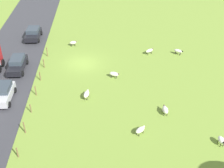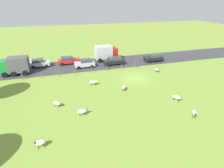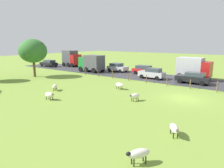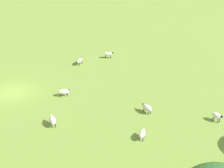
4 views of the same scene
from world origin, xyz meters
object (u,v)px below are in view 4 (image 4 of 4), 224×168
sheep_1 (142,134)px  sheep_5 (80,60)px  sheep_3 (108,54)px  sheep_4 (147,108)px  sheep_0 (52,120)px  sheep_6 (64,92)px  sheep_7 (217,116)px

sheep_1 → sheep_5: size_ratio=0.90×
sheep_3 → sheep_4: 13.26m
sheep_1 → sheep_5: 16.05m
sheep_0 → sheep_4: (-8.01, 2.99, -0.03)m
sheep_3 → sheep_6: sheep_3 is taller
sheep_3 → sheep_0: bearing=38.2°
sheep_0 → sheep_4: sheep_0 is taller
sheep_3 → sheep_7: 17.10m
sheep_6 → sheep_7: (-8.98, 11.58, 0.04)m
sheep_3 → sheep_5: (3.90, -0.32, -0.03)m
sheep_4 → sheep_7: sheep_7 is taller
sheep_3 → sheep_5: 3.91m
sheep_0 → sheep_5: sheep_0 is taller
sheep_4 → sheep_7: bearing=132.6°
sheep_4 → sheep_7: size_ratio=1.15×
sheep_5 → sheep_6: (5.10, 5.85, -0.01)m
sheep_5 → sheep_3: bearing=175.3°
sheep_0 → sheep_7: 14.30m
sheep_0 → sheep_5: (-8.29, -9.91, -0.04)m
sheep_0 → sheep_6: 5.17m
sheep_0 → sheep_4: size_ratio=1.09×
sheep_6 → sheep_7: bearing=127.8°
sheep_1 → sheep_4: size_ratio=0.92×
sheep_1 → sheep_4: sheep_4 is taller
sheep_4 → sheep_6: 8.55m
sheep_0 → sheep_1: sheep_0 is taller
sheep_3 → sheep_4: bearing=71.6°
sheep_6 → sheep_7: sheep_7 is taller
sheep_7 → sheep_3: bearing=-90.1°
sheep_1 → sheep_6: (1.96, -9.90, 0.01)m
sheep_0 → sheep_3: size_ratio=1.08×
sheep_1 → sheep_7: size_ratio=1.05×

